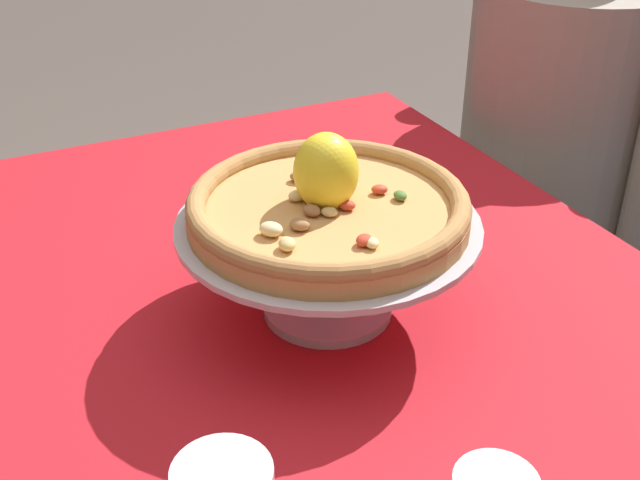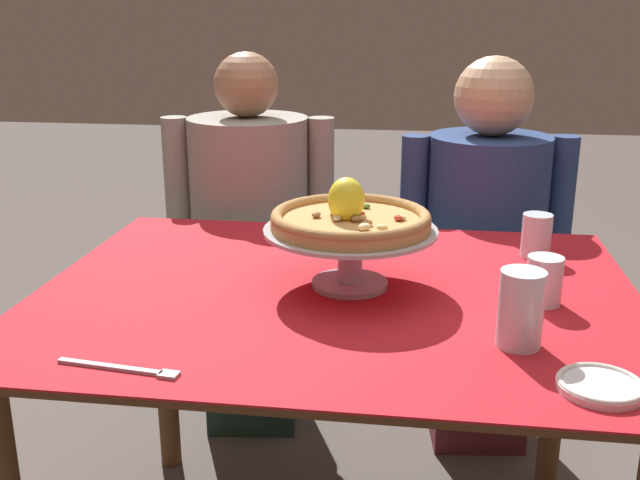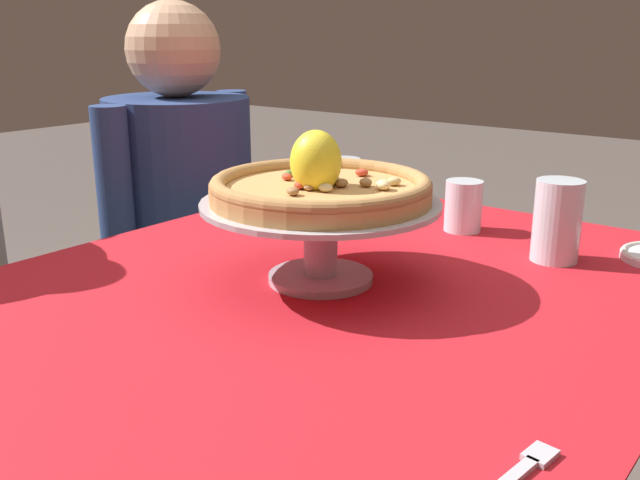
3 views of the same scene
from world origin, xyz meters
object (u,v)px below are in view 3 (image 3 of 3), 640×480
at_px(pizza_stand, 321,224).
at_px(water_glass_front_right, 557,227).
at_px(water_glass_side_right, 463,209).
at_px(water_glass_back_right, 344,185).
at_px(diner_right, 185,245).
at_px(pizza, 320,186).

distance_m(pizza_stand, water_glass_front_right, 0.41).
xyz_separation_m(pizza_stand, water_glass_side_right, (0.40, -0.04, -0.05)).
bearing_deg(pizza_stand, water_glass_front_right, -37.72).
relative_size(water_glass_back_right, diner_right, 0.09).
height_order(water_glass_side_right, water_glass_front_right, water_glass_front_right).
bearing_deg(water_glass_front_right, pizza, 142.35).
height_order(water_glass_side_right, diner_right, diner_right).
distance_m(water_glass_side_right, water_glass_front_right, 0.22).
bearing_deg(water_glass_side_right, pizza_stand, 173.74).
bearing_deg(pizza_stand, pizza, -173.96).
xyz_separation_m(pizza_stand, water_glass_back_right, (0.42, 0.26, -0.05)).
height_order(pizza_stand, water_glass_side_right, pizza_stand).
height_order(pizza_stand, water_glass_front_right, water_glass_front_right).
xyz_separation_m(pizza, diner_right, (0.34, 0.71, -0.31)).
relative_size(water_glass_side_right, water_glass_front_right, 0.71).
relative_size(pizza, diner_right, 0.28).
distance_m(pizza, diner_right, 0.85).
height_order(water_glass_back_right, water_glass_front_right, water_glass_front_right).
relative_size(pizza_stand, diner_right, 0.31).
distance_m(water_glass_back_right, water_glass_side_right, 0.30).
bearing_deg(water_glass_front_right, pizza_stand, 142.28).
xyz_separation_m(pizza_stand, diner_right, (0.34, 0.71, -0.25)).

